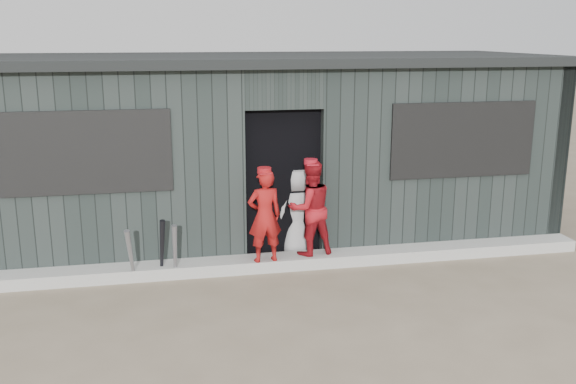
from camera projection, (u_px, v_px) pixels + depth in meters
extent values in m
plane|color=#70614D|center=(323.00, 329.00, 6.51)|extent=(80.00, 80.00, 0.00)
cube|color=#A3A49E|center=(288.00, 262.00, 8.22)|extent=(8.00, 0.36, 0.15)
cone|color=gray|center=(131.00, 256.00, 7.59)|extent=(0.13, 0.27, 0.71)
cone|color=gray|center=(175.00, 252.00, 7.73)|extent=(0.08, 0.19, 0.71)
cone|color=black|center=(162.00, 249.00, 7.76)|extent=(0.13, 0.22, 0.76)
imported|color=maroon|center=(265.00, 216.00, 7.89)|extent=(0.46, 0.33, 1.17)
imported|color=maroon|center=(310.00, 208.00, 8.15)|extent=(0.67, 0.56, 1.22)
imported|color=#A4A4A4|center=(297.00, 212.00, 8.54)|extent=(0.70, 0.58, 1.22)
cube|color=black|center=(266.00, 152.00, 9.55)|extent=(7.60, 2.70, 2.20)
cube|color=#28302E|center=(102.00, 175.00, 7.78)|extent=(3.50, 0.20, 2.50)
cube|color=#252D2B|center=(447.00, 161.00, 8.63)|extent=(3.50, 0.20, 2.50)
cube|color=#252C2A|center=(283.00, 89.00, 7.97)|extent=(1.00, 0.20, 0.50)
cube|color=#272E2C|center=(505.00, 141.00, 10.28)|extent=(0.20, 3.00, 2.50)
cube|color=#2A3230|center=(252.00, 135.00, 10.87)|extent=(8.00, 0.20, 2.50)
cube|color=black|center=(265.00, 59.00, 9.23)|extent=(8.30, 3.30, 0.12)
cube|color=black|center=(86.00, 153.00, 7.57)|extent=(2.00, 0.04, 1.00)
cube|color=black|center=(463.00, 140.00, 8.48)|extent=(2.00, 0.04, 1.00)
cube|color=black|center=(253.00, 152.00, 8.69)|extent=(0.24, 0.24, 0.93)
cube|color=black|center=(291.00, 156.00, 8.73)|extent=(0.23, 0.20, 0.89)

